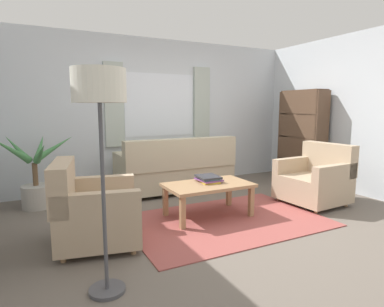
% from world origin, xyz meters
% --- Properties ---
extents(ground_plane, '(6.24, 6.24, 0.00)m').
position_xyz_m(ground_plane, '(0.00, 0.00, 0.00)').
color(ground_plane, '#6B6056').
extents(wall_back, '(5.32, 0.12, 2.60)m').
position_xyz_m(wall_back, '(0.00, 2.26, 1.30)').
color(wall_back, silver).
rests_on(wall_back, ground_plane).
extents(wall_right, '(0.12, 4.40, 2.60)m').
position_xyz_m(wall_right, '(2.66, 0.00, 1.30)').
color(wall_right, silver).
rests_on(wall_right, ground_plane).
extents(window_with_curtains, '(1.98, 0.07, 1.40)m').
position_xyz_m(window_with_curtains, '(0.00, 2.18, 1.45)').
color(window_with_curtains, white).
extents(area_rug, '(2.41, 1.61, 0.01)m').
position_xyz_m(area_rug, '(0.00, 0.00, 0.01)').
color(area_rug, '#9E4C47').
rests_on(area_rug, ground_plane).
extents(couch, '(1.90, 0.82, 0.92)m').
position_xyz_m(couch, '(0.03, 1.59, 0.37)').
color(couch, '#BCB293').
rests_on(couch, ground_plane).
extents(armchair_left, '(0.97, 0.99, 0.88)m').
position_xyz_m(armchair_left, '(-1.60, 0.05, 0.35)').
color(armchair_left, tan).
rests_on(armchair_left, ground_plane).
extents(armchair_right, '(0.87, 0.89, 0.88)m').
position_xyz_m(armchair_right, '(1.59, 0.05, 0.35)').
color(armchair_right, tan).
rests_on(armchair_right, ground_plane).
extents(coffee_table, '(1.10, 0.64, 0.44)m').
position_xyz_m(coffee_table, '(-0.11, 0.24, 0.38)').
color(coffee_table, '#A87F56').
rests_on(coffee_table, ground_plane).
extents(book_stack_on_table, '(0.29, 0.34, 0.08)m').
position_xyz_m(book_stack_on_table, '(-0.06, 0.33, 0.48)').
color(book_stack_on_table, gold).
rests_on(book_stack_on_table, coffee_table).
extents(potted_plant, '(1.08, 0.96, 1.11)m').
position_xyz_m(potted_plant, '(-2.09, 1.67, 0.41)').
color(potted_plant, '#B7B2A8').
rests_on(potted_plant, ground_plane).
extents(bookshelf, '(0.30, 0.94, 1.72)m').
position_xyz_m(bookshelf, '(2.34, 1.09, 0.80)').
color(bookshelf, brown).
rests_on(bookshelf, ground_plane).
extents(standing_lamp, '(0.38, 0.38, 1.69)m').
position_xyz_m(standing_lamp, '(-1.67, -0.90, 1.44)').
color(standing_lamp, '#4C4C51').
rests_on(standing_lamp, ground_plane).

